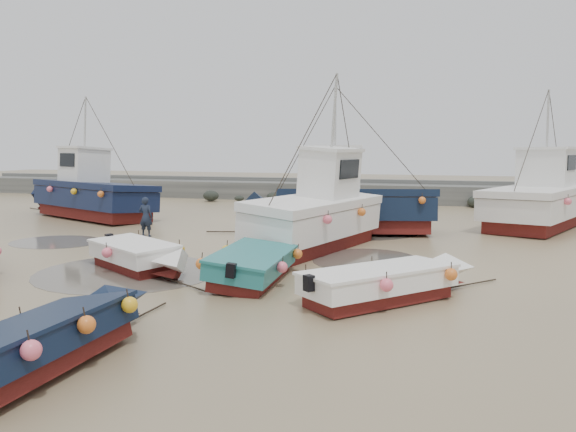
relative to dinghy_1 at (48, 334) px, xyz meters
name	(u,v)px	position (x,y,z in m)	size (l,w,h in m)	color
ground	(218,270)	(-0.31, 7.63, -0.54)	(120.00, 120.00, 0.00)	tan
seawall	(354,192)	(-0.27, 29.62, 0.08)	(60.00, 4.92, 1.50)	slate
puddle_a	(128,272)	(-2.71, 6.55, -0.54)	(5.39, 5.39, 0.01)	#575146
puddle_b	(366,260)	(3.69, 10.40, -0.54)	(3.49, 3.49, 0.01)	#575146
puddle_c	(56,242)	(-8.34, 10.34, -0.54)	(3.60, 3.60, 0.01)	#575146
puddle_d	(356,231)	(2.23, 16.65, -0.54)	(5.51, 5.51, 0.01)	#575146
dinghy_1	(48,334)	(0.00, 0.00, 0.00)	(2.27, 6.24, 1.43)	maroon
dinghy_2	(255,259)	(1.13, 6.89, 0.00)	(2.22, 5.95, 1.43)	maroon
dinghy_3	(391,278)	(5.03, 5.72, 0.00)	(4.63, 5.03, 1.43)	maroon
dinghy_5	(140,253)	(-2.41, 6.75, 0.01)	(4.99, 3.41, 1.43)	maroon
cabin_boat_0	(86,192)	(-11.94, 17.04, 0.77)	(10.42, 5.90, 6.22)	maroon
cabin_boat_1	(322,210)	(1.74, 12.22, 0.82)	(4.27, 9.46, 6.22)	maroon
cabin_boat_2	(341,202)	(1.78, 15.57, 0.81)	(9.60, 4.22, 6.22)	maroon
cabin_boat_3	(543,198)	(10.21, 20.46, 0.78)	(6.18, 10.30, 6.22)	maroon
person	(146,236)	(-5.72, 12.54, -0.54)	(0.59, 0.39, 1.63)	#192234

